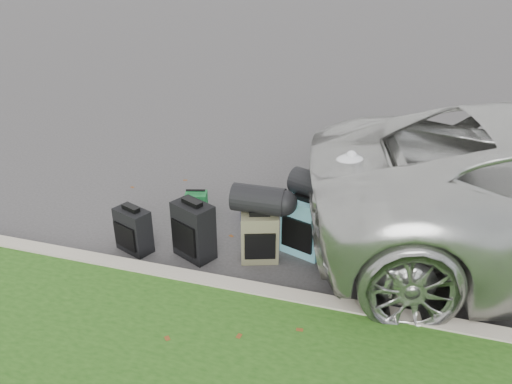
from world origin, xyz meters
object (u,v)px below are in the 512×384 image
(suitcase_small_black, at_px, (134,230))
(tote_green, at_px, (196,204))
(suitcase_large_black_left, at_px, (194,230))
(suitcase_olive, at_px, (260,238))
(suitcase_teal, at_px, (304,227))
(tote_navy, at_px, (253,207))
(suitcase_large_black_right, at_px, (347,225))

(suitcase_small_black, relative_size, tote_green, 1.65)
(suitcase_small_black, xyz_separation_m, suitcase_large_black_left, (0.69, 0.09, 0.07))
(suitcase_olive, bearing_deg, suitcase_teal, 14.63)
(tote_green, relative_size, tote_navy, 1.01)
(tote_navy, bearing_deg, suitcase_teal, -41.92)
(suitcase_large_black_left, height_order, suitcase_teal, suitcase_teal)
(suitcase_large_black_left, xyz_separation_m, suitcase_olive, (0.70, 0.14, -0.04))
(suitcase_large_black_right, xyz_separation_m, tote_navy, (-1.20, 0.41, -0.17))
(suitcase_large_black_right, relative_size, tote_green, 2.11)
(tote_navy, bearing_deg, suitcase_small_black, -138.10)
(suitcase_large_black_right, bearing_deg, suitcase_teal, -143.59)
(suitcase_teal, bearing_deg, suitcase_large_black_right, 41.31)
(suitcase_teal, xyz_separation_m, tote_navy, (-0.76, 0.59, -0.17))
(suitcase_large_black_right, bearing_deg, suitcase_large_black_left, -144.87)
(suitcase_large_black_left, height_order, tote_navy, suitcase_large_black_left)
(suitcase_small_black, height_order, suitcase_large_black_right, suitcase_large_black_right)
(tote_green, distance_m, tote_navy, 0.73)
(suitcase_teal, height_order, suitcase_large_black_right, suitcase_teal)
(suitcase_small_black, relative_size, suitcase_olive, 0.92)
(suitcase_large_black_left, relative_size, tote_navy, 2.10)
(tote_green, bearing_deg, suitcase_olive, -50.85)
(suitcase_large_black_right, relative_size, tote_navy, 2.13)
(suitcase_teal, distance_m, tote_green, 1.56)
(suitcase_small_black, xyz_separation_m, tote_navy, (1.05, 1.09, -0.10))
(suitcase_olive, xyz_separation_m, tote_navy, (-0.34, 0.87, -0.12))
(suitcase_olive, bearing_deg, suitcase_small_black, 170.15)
(suitcase_olive, distance_m, suitcase_large_black_right, 0.98)
(suitcase_large_black_left, distance_m, suitcase_teal, 1.20)
(suitcase_small_black, xyz_separation_m, tote_green, (0.33, 0.97, -0.10))
(suitcase_small_black, height_order, suitcase_olive, suitcase_olive)
(suitcase_small_black, distance_m, suitcase_olive, 1.41)
(suitcase_small_black, bearing_deg, suitcase_large_black_right, 38.26)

